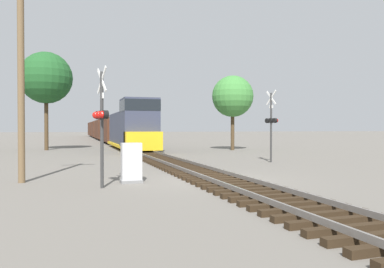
{
  "coord_description": "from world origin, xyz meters",
  "views": [
    {
      "loc": [
        -5.57,
        -14.3,
        2.13
      ],
      "look_at": [
        1.02,
        6.2,
        1.79
      ],
      "focal_mm": 35.0,
      "sensor_mm": 36.0,
      "label": 1
    }
  ],
  "objects_px": {
    "relay_cabinet": "(131,163)",
    "tree_mid_background": "(46,78)",
    "freight_train": "(105,129)",
    "crossing_signal_near": "(101,118)",
    "tree_far_right": "(233,97)",
    "utility_pole": "(21,73)",
    "crossing_signal_far": "(271,122)"
  },
  "relations": [
    {
      "from": "crossing_signal_far",
      "to": "utility_pole",
      "type": "relative_size",
      "value": 0.54
    },
    {
      "from": "crossing_signal_near",
      "to": "crossing_signal_far",
      "type": "xyz_separation_m",
      "value": [
        10.86,
        7.05,
        0.04
      ]
    },
    {
      "from": "freight_train",
      "to": "crossing_signal_near",
      "type": "height_order",
      "value": "freight_train"
    },
    {
      "from": "freight_train",
      "to": "crossing_signal_near",
      "type": "bearing_deg",
      "value": -94.89
    },
    {
      "from": "tree_mid_background",
      "to": "relay_cabinet",
      "type": "bearing_deg",
      "value": -79.28
    },
    {
      "from": "crossing_signal_far",
      "to": "utility_pole",
      "type": "height_order",
      "value": "utility_pole"
    },
    {
      "from": "crossing_signal_near",
      "to": "tree_mid_background",
      "type": "distance_m",
      "value": 25.64
    },
    {
      "from": "relay_cabinet",
      "to": "tree_far_right",
      "type": "relative_size",
      "value": 0.22
    },
    {
      "from": "crossing_signal_near",
      "to": "relay_cabinet",
      "type": "xyz_separation_m",
      "value": [
        1.21,
        0.97,
        -1.71
      ]
    },
    {
      "from": "crossing_signal_far",
      "to": "crossing_signal_near",
      "type": "bearing_deg",
      "value": 112.3
    },
    {
      "from": "relay_cabinet",
      "to": "utility_pole",
      "type": "xyz_separation_m",
      "value": [
        -4.07,
        1.33,
        3.51
      ]
    },
    {
      "from": "tree_far_right",
      "to": "relay_cabinet",
      "type": "bearing_deg",
      "value": -124.02
    },
    {
      "from": "crossing_signal_far",
      "to": "tree_mid_background",
      "type": "xyz_separation_m",
      "value": [
        -14.19,
        17.97,
        4.44
      ]
    },
    {
      "from": "crossing_signal_near",
      "to": "tree_far_right",
      "type": "height_order",
      "value": "tree_far_right"
    },
    {
      "from": "crossing_signal_far",
      "to": "tree_far_right",
      "type": "relative_size",
      "value": 0.62
    },
    {
      "from": "relay_cabinet",
      "to": "tree_mid_background",
      "type": "height_order",
      "value": "tree_mid_background"
    },
    {
      "from": "crossing_signal_near",
      "to": "relay_cabinet",
      "type": "height_order",
      "value": "crossing_signal_near"
    },
    {
      "from": "freight_train",
      "to": "utility_pole",
      "type": "xyz_separation_m",
      "value": [
        -7.45,
        -51.32,
        2.36
      ]
    },
    {
      "from": "freight_train",
      "to": "relay_cabinet",
      "type": "xyz_separation_m",
      "value": [
        -3.37,
        -52.65,
        -1.15
      ]
    },
    {
      "from": "freight_train",
      "to": "utility_pole",
      "type": "distance_m",
      "value": 51.91
    },
    {
      "from": "crossing_signal_near",
      "to": "utility_pole",
      "type": "bearing_deg",
      "value": -143.24
    },
    {
      "from": "utility_pole",
      "to": "tree_mid_background",
      "type": "bearing_deg",
      "value": 91.2
    },
    {
      "from": "crossing_signal_near",
      "to": "utility_pole",
      "type": "height_order",
      "value": "utility_pole"
    },
    {
      "from": "utility_pole",
      "to": "tree_far_right",
      "type": "height_order",
      "value": "utility_pole"
    },
    {
      "from": "relay_cabinet",
      "to": "tree_mid_background",
      "type": "xyz_separation_m",
      "value": [
        -4.55,
        24.06,
        6.19
      ]
    },
    {
      "from": "freight_train",
      "to": "crossing_signal_near",
      "type": "relative_size",
      "value": 18.1
    },
    {
      "from": "crossing_signal_near",
      "to": "tree_mid_background",
      "type": "relative_size",
      "value": 0.45
    },
    {
      "from": "freight_train",
      "to": "relay_cabinet",
      "type": "relative_size",
      "value": 49.93
    },
    {
      "from": "relay_cabinet",
      "to": "tree_mid_background",
      "type": "distance_m",
      "value": 25.26
    },
    {
      "from": "relay_cabinet",
      "to": "utility_pole",
      "type": "relative_size",
      "value": 0.19
    },
    {
      "from": "relay_cabinet",
      "to": "crossing_signal_near",
      "type": "bearing_deg",
      "value": -141.47
    },
    {
      "from": "relay_cabinet",
      "to": "utility_pole",
      "type": "height_order",
      "value": "utility_pole"
    }
  ]
}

